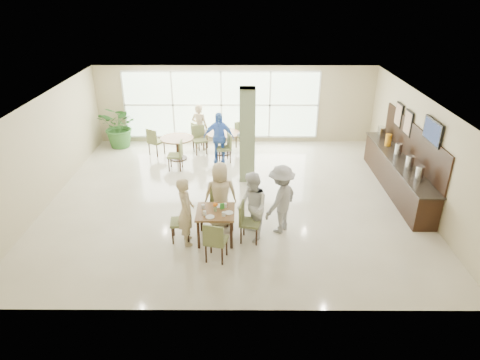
{
  "coord_description": "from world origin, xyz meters",
  "views": [
    {
      "loc": [
        0.24,
        -10.61,
        5.58
      ],
      "look_at": [
        0.2,
        -1.2,
        1.1
      ],
      "focal_mm": 32.0,
      "sensor_mm": 36.0,
      "label": 1
    }
  ],
  "objects_px": {
    "main_table": "(216,215)",
    "buffet_counter": "(398,172)",
    "round_table_right": "(223,137)",
    "adult_standing": "(200,127)",
    "teen_standing": "(281,199)",
    "teen_left": "(186,211)",
    "teen_far": "(221,195)",
    "teen_right": "(252,207)",
    "potted_plant": "(120,126)",
    "adult_b": "(246,131)",
    "adult_a": "(219,138)",
    "round_table_left": "(177,143)"
  },
  "relations": [
    {
      "from": "adult_b",
      "to": "teen_standing",
      "type": "bearing_deg",
      "value": 17.0
    },
    {
      "from": "teen_left",
      "to": "teen_standing",
      "type": "xyz_separation_m",
      "value": [
        2.18,
        0.51,
        0.04
      ]
    },
    {
      "from": "teen_standing",
      "to": "round_table_left",
      "type": "bearing_deg",
      "value": -108.73
    },
    {
      "from": "round_table_left",
      "to": "potted_plant",
      "type": "bearing_deg",
      "value": 152.92
    },
    {
      "from": "round_table_left",
      "to": "adult_a",
      "type": "distance_m",
      "value": 1.45
    },
    {
      "from": "teen_far",
      "to": "adult_a",
      "type": "bearing_deg",
      "value": -94.62
    },
    {
      "from": "buffet_counter",
      "to": "teen_far",
      "type": "relative_size",
      "value": 2.87
    },
    {
      "from": "potted_plant",
      "to": "adult_b",
      "type": "height_order",
      "value": "adult_b"
    },
    {
      "from": "adult_a",
      "to": "round_table_right",
      "type": "bearing_deg",
      "value": 84.98
    },
    {
      "from": "teen_left",
      "to": "teen_far",
      "type": "relative_size",
      "value": 0.99
    },
    {
      "from": "buffet_counter",
      "to": "teen_far",
      "type": "bearing_deg",
      "value": -158.68
    },
    {
      "from": "main_table",
      "to": "teen_standing",
      "type": "bearing_deg",
      "value": 14.57
    },
    {
      "from": "buffet_counter",
      "to": "adult_standing",
      "type": "relative_size",
      "value": 2.86
    },
    {
      "from": "round_table_right",
      "to": "adult_standing",
      "type": "xyz_separation_m",
      "value": [
        -0.83,
        0.38,
        0.24
      ]
    },
    {
      "from": "teen_right",
      "to": "adult_standing",
      "type": "relative_size",
      "value": 1.01
    },
    {
      "from": "buffet_counter",
      "to": "adult_a",
      "type": "distance_m",
      "value": 5.61
    },
    {
      "from": "teen_left",
      "to": "adult_standing",
      "type": "bearing_deg",
      "value": -13.64
    },
    {
      "from": "teen_left",
      "to": "adult_a",
      "type": "distance_m",
      "value": 4.82
    },
    {
      "from": "buffet_counter",
      "to": "teen_far",
      "type": "height_order",
      "value": "buffet_counter"
    },
    {
      "from": "round_table_left",
      "to": "buffet_counter",
      "type": "height_order",
      "value": "buffet_counter"
    },
    {
      "from": "round_table_right",
      "to": "adult_a",
      "type": "height_order",
      "value": "adult_a"
    },
    {
      "from": "main_table",
      "to": "round_table_right",
      "type": "relative_size",
      "value": 0.75
    },
    {
      "from": "potted_plant",
      "to": "adult_standing",
      "type": "bearing_deg",
      "value": -4.3
    },
    {
      "from": "round_table_left",
      "to": "adult_b",
      "type": "relative_size",
      "value": 0.7
    },
    {
      "from": "adult_b",
      "to": "adult_standing",
      "type": "relative_size",
      "value": 0.96
    },
    {
      "from": "round_table_left",
      "to": "teen_left",
      "type": "height_order",
      "value": "teen_left"
    },
    {
      "from": "potted_plant",
      "to": "teen_right",
      "type": "xyz_separation_m",
      "value": [
        4.56,
        -5.98,
        0.05
      ]
    },
    {
      "from": "round_table_right",
      "to": "adult_a",
      "type": "relative_size",
      "value": 0.69
    },
    {
      "from": "round_table_right",
      "to": "teen_left",
      "type": "height_order",
      "value": "teen_left"
    },
    {
      "from": "round_table_right",
      "to": "teen_left",
      "type": "xyz_separation_m",
      "value": [
        -0.6,
        -5.56,
        0.23
      ]
    },
    {
      "from": "round_table_right",
      "to": "adult_standing",
      "type": "bearing_deg",
      "value": 155.29
    },
    {
      "from": "potted_plant",
      "to": "teen_far",
      "type": "distance_m",
      "value": 6.57
    },
    {
      "from": "potted_plant",
      "to": "adult_a",
      "type": "xyz_separation_m",
      "value": [
        3.57,
        -1.36,
        0.07
      ]
    },
    {
      "from": "buffet_counter",
      "to": "teen_standing",
      "type": "height_order",
      "value": "buffet_counter"
    },
    {
      "from": "potted_plant",
      "to": "teen_right",
      "type": "distance_m",
      "value": 7.52
    },
    {
      "from": "buffet_counter",
      "to": "teen_right",
      "type": "relative_size",
      "value": 2.84
    },
    {
      "from": "teen_standing",
      "to": "adult_a",
      "type": "bearing_deg",
      "value": -121.55
    },
    {
      "from": "teen_far",
      "to": "adult_a",
      "type": "xyz_separation_m",
      "value": [
        -0.24,
        3.99,
        0.03
      ]
    },
    {
      "from": "round_table_left",
      "to": "teen_left",
      "type": "bearing_deg",
      "value": -79.87
    },
    {
      "from": "round_table_left",
      "to": "round_table_right",
      "type": "xyz_separation_m",
      "value": [
        1.5,
        0.51,
        0.01
      ]
    },
    {
      "from": "teen_left",
      "to": "teen_standing",
      "type": "distance_m",
      "value": 2.24
    },
    {
      "from": "round_table_right",
      "to": "teen_right",
      "type": "bearing_deg",
      "value": -80.58
    },
    {
      "from": "main_table",
      "to": "buffet_counter",
      "type": "relative_size",
      "value": 0.19
    },
    {
      "from": "buffet_counter",
      "to": "teen_left",
      "type": "height_order",
      "value": "buffet_counter"
    },
    {
      "from": "main_table",
      "to": "buffet_counter",
      "type": "height_order",
      "value": "buffet_counter"
    },
    {
      "from": "main_table",
      "to": "adult_standing",
      "type": "bearing_deg",
      "value": 98.61
    },
    {
      "from": "main_table",
      "to": "potted_plant",
      "type": "bearing_deg",
      "value": 121.7
    },
    {
      "from": "adult_b",
      "to": "adult_standing",
      "type": "distance_m",
      "value": 1.66
    },
    {
      "from": "teen_right",
      "to": "teen_left",
      "type": "bearing_deg",
      "value": -100.78
    },
    {
      "from": "teen_far",
      "to": "round_table_left",
      "type": "bearing_deg",
      "value": -76.87
    }
  ]
}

